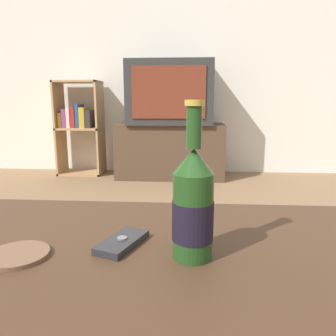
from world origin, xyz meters
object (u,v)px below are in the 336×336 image
at_px(bookshelf, 79,124).
at_px(tv_stand, 170,151).
at_px(beer_bottle, 193,206).
at_px(television, 170,93).
at_px(cell_phone, 122,242).

bearing_deg(bookshelf, tv_stand, -5.21).
relative_size(tv_stand, bookshelf, 1.10).
distance_m(tv_stand, bookshelf, 0.99).
xyz_separation_m(tv_stand, beer_bottle, (0.21, -2.69, 0.31)).
bearing_deg(television, bookshelf, 174.55).
bearing_deg(tv_stand, television, -90.00).
relative_size(bookshelf, cell_phone, 7.34).
height_order(tv_stand, cell_phone, tv_stand).
distance_m(television, cell_phone, 2.68).
bearing_deg(cell_phone, tv_stand, 111.92).
height_order(beer_bottle, cell_phone, beer_bottle).
height_order(bookshelf, cell_phone, bookshelf).
xyz_separation_m(beer_bottle, cell_phone, (-0.13, 0.04, -0.09)).
xyz_separation_m(bookshelf, cell_phone, (1.02, -2.74, -0.03)).
height_order(television, bookshelf, television).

